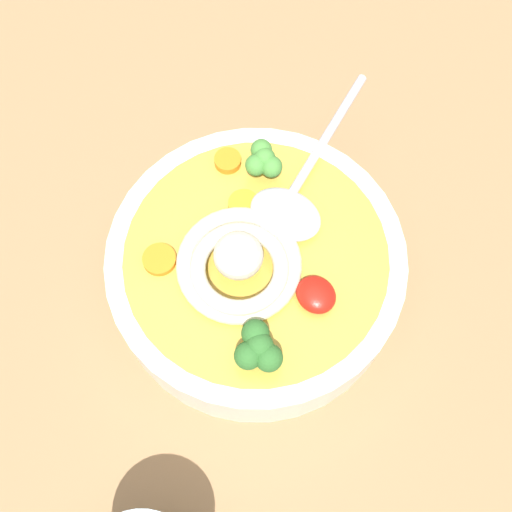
% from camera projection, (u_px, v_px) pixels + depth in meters
% --- Properties ---
extents(table_slab, '(1.26, 1.26, 0.04)m').
position_uv_depth(table_slab, '(260.00, 273.00, 0.60)').
color(table_slab, '#936D47').
rests_on(table_slab, ground).
extents(soup_bowl, '(0.24, 0.24, 0.06)m').
position_uv_depth(soup_bowl, '(256.00, 270.00, 0.54)').
color(soup_bowl, silver).
rests_on(soup_bowl, table_slab).
extents(noodle_pile, '(0.11, 0.11, 0.04)m').
position_uv_depth(noodle_pile, '(239.00, 263.00, 0.50)').
color(noodle_pile, beige).
rests_on(noodle_pile, soup_bowl).
extents(soup_spoon, '(0.10, 0.17, 0.02)m').
position_uv_depth(soup_spoon, '(290.00, 197.00, 0.53)').
color(soup_spoon, '#B7B7BC').
rests_on(soup_spoon, soup_bowl).
extents(chili_sauce_dollop, '(0.03, 0.03, 0.01)m').
position_uv_depth(chili_sauce_dollop, '(317.00, 294.00, 0.50)').
color(chili_sauce_dollop, '#B2190F').
rests_on(chili_sauce_dollop, soup_bowl).
extents(broccoli_floret_near_spoon, '(0.04, 0.03, 0.03)m').
position_uv_depth(broccoli_floret_near_spoon, '(263.00, 160.00, 0.53)').
color(broccoli_floret_near_spoon, '#7A9E60').
rests_on(broccoli_floret_near_spoon, soup_bowl).
extents(broccoli_floret_rear, '(0.04, 0.04, 0.03)m').
position_uv_depth(broccoli_floret_rear, '(258.00, 348.00, 0.47)').
color(broccoli_floret_rear, '#7A9E60').
rests_on(broccoli_floret_rear, soup_bowl).
extents(carrot_slice_extra_b, '(0.03, 0.03, 0.01)m').
position_uv_depth(carrot_slice_extra_b, '(244.00, 204.00, 0.53)').
color(carrot_slice_extra_b, orange).
rests_on(carrot_slice_extra_b, soup_bowl).
extents(carrot_slice_beside_noodles, '(0.03, 0.03, 0.01)m').
position_uv_depth(carrot_slice_beside_noodles, '(159.00, 259.00, 0.51)').
color(carrot_slice_beside_noodles, orange).
rests_on(carrot_slice_beside_noodles, soup_bowl).
extents(carrot_slice_left, '(0.02, 0.02, 0.01)m').
position_uv_depth(carrot_slice_left, '(228.00, 161.00, 0.55)').
color(carrot_slice_left, orange).
rests_on(carrot_slice_left, soup_bowl).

